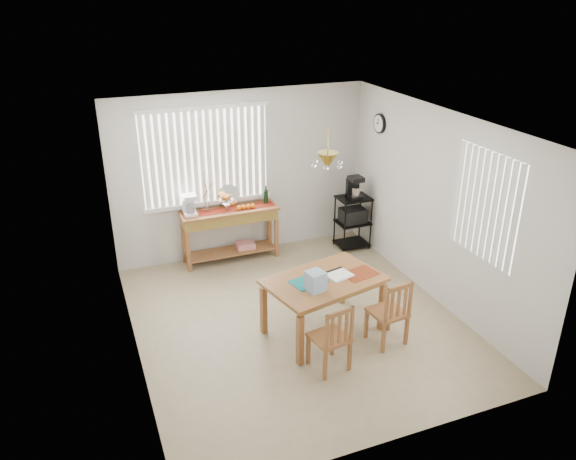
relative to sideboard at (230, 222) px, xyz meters
name	(u,v)px	position (x,y,z in m)	size (l,w,h in m)	color
ground	(296,321)	(0.27, -2.02, -0.64)	(4.00, 4.50, 0.01)	tan
room_shell	(297,199)	(0.28, -2.00, 1.06)	(4.20, 4.70, 2.70)	silver
sideboard	(230,222)	(0.00, 0.00, 0.00)	(1.50, 0.42, 0.84)	#945D32
sideboard_items	(214,203)	(-0.24, 0.01, 0.34)	(1.43, 0.35, 0.65)	maroon
wire_cart	(353,217)	(1.97, -0.29, -0.11)	(0.51, 0.41, 0.87)	black
cart_items	(354,187)	(1.97, -0.28, 0.40)	(0.21, 0.25, 0.36)	black
dining_table	(324,285)	(0.50, -2.34, 0.02)	(1.55, 1.18, 0.74)	#945D32
table_items	(321,280)	(0.40, -2.48, 0.19)	(1.14, 0.51, 0.24)	#157177
chair_left	(331,338)	(0.26, -3.06, -0.22)	(0.45, 0.45, 0.84)	#945D32
chair_right	(390,313)	(1.13, -2.86, -0.21)	(0.45, 0.45, 0.87)	#945D32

